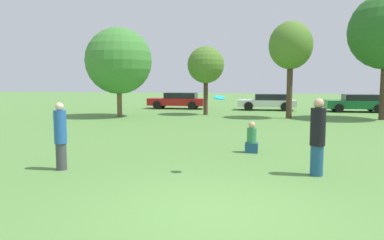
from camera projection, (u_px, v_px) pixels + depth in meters
name	position (u px, v px, depth m)	size (l,w,h in m)	color
ground_plane	(211.00, 212.00, 6.40)	(120.00, 120.00, 0.00)	#54843D
person_thrower	(61.00, 136.00, 9.37)	(0.31, 0.31, 1.72)	#3F3F47
person_catcher	(318.00, 137.00, 8.80)	(0.35, 0.35, 1.85)	navy
frisbee	(219.00, 98.00, 8.84)	(0.27, 0.26, 0.12)	#19B2D8
bystander_sitting	(252.00, 140.00, 11.68)	(0.40, 0.33, 0.99)	navy
tree_0	(119.00, 61.00, 22.85)	(4.08, 4.08, 5.50)	brown
tree_1	(206.00, 65.00, 24.21)	(2.40, 2.40, 4.48)	#473323
tree_2	(291.00, 46.00, 21.84)	(2.55, 2.55, 5.72)	#473323
parked_car_red	(178.00, 100.00, 29.82)	(4.58, 2.06, 1.29)	red
parked_car_white	(268.00, 101.00, 28.37)	(4.38, 2.10, 1.24)	silver
parked_car_green	(357.00, 103.00, 26.80)	(4.25, 2.16, 1.27)	#196633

